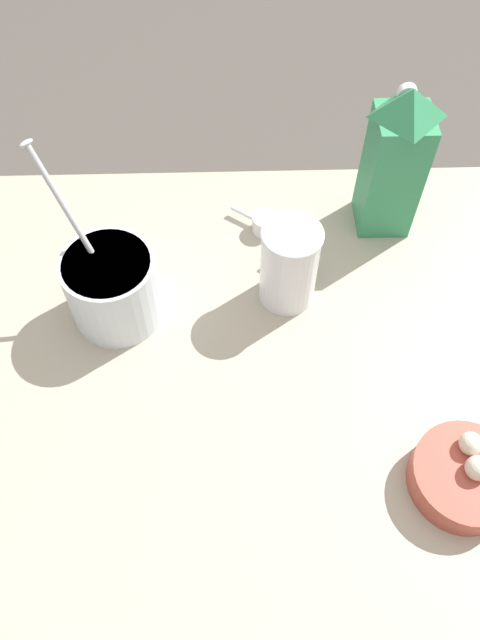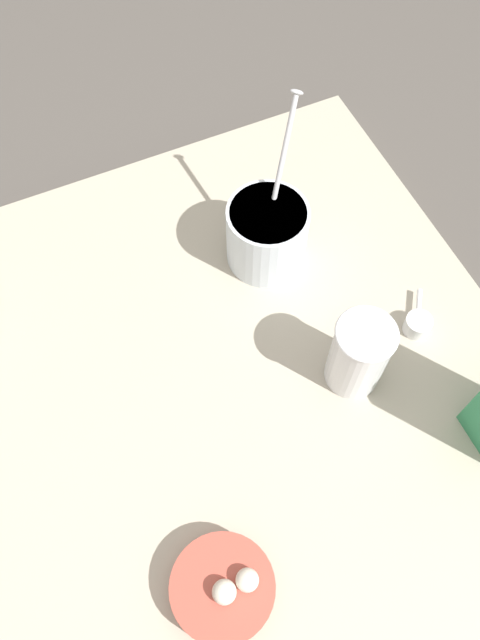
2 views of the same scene
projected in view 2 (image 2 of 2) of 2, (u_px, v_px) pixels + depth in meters
The scene contains 6 objects.
ground_plane at pixel (203, 422), 0.94m from camera, with size 6.00×6.00×0.00m, color #4C4742.
countertop at pixel (202, 418), 0.92m from camera, with size 0.98×0.98×0.04m.
yogurt_tub at pixel (267, 232), 0.97m from camera, with size 0.15×0.15×0.26m.
drinking_cup at pixel (359, 354), 0.87m from camera, with size 0.09×0.09×0.14m.
measuring_scoop at pixel (418, 324), 0.95m from camera, with size 0.07×0.06×0.03m.
garlic_bowl at pixel (223, 588), 0.77m from camera, with size 0.13×0.13×0.07m.
Camera 2 is at (-0.30, 0.07, 0.90)m, focal length 35.00 mm.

